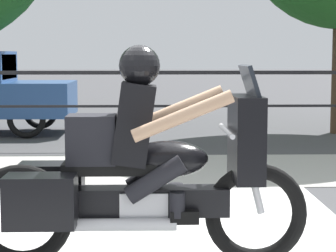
# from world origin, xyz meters

# --- Properties ---
(ground_plane) EXTENTS (120.00, 120.00, 0.00)m
(ground_plane) POSITION_xyz_m (0.00, 0.00, 0.00)
(ground_plane) COLOR #424244
(sidewalk_band) EXTENTS (44.00, 2.40, 0.01)m
(sidewalk_band) POSITION_xyz_m (0.00, 3.40, 0.01)
(sidewalk_band) COLOR #A8A59E
(sidewalk_band) RESTS_ON ground
(crosswalk_band) EXTENTS (3.51, 6.00, 0.01)m
(crosswalk_band) POSITION_xyz_m (0.15, -0.20, 0.00)
(crosswalk_band) COLOR silver
(crosswalk_band) RESTS_ON ground
(fence_railing) EXTENTS (36.00, 0.05, 1.25)m
(fence_railing) POSITION_xyz_m (0.00, 5.32, 0.99)
(fence_railing) COLOR black
(fence_railing) RESTS_ON ground
(motorcycle) EXTENTS (2.43, 0.76, 1.58)m
(motorcycle) POSITION_xyz_m (0.06, -0.50, 0.69)
(motorcycle) COLOR black
(motorcycle) RESTS_ON ground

